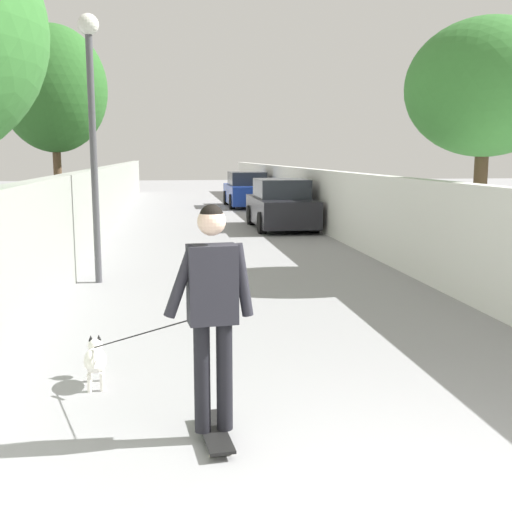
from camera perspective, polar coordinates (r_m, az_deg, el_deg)
The scene contains 11 objects.
ground_plane at distance 17.48m, azimuth -3.43°, elevation 1.81°, with size 80.00×80.00×0.00m, color gray.
wall_left at distance 15.44m, azimuth -14.92°, elevation 4.12°, with size 48.00×0.30×1.93m, color #999E93.
fence_right at distance 16.04m, azimuth 8.80°, elevation 4.34°, with size 48.00×0.30×1.83m, color silver.
tree_left_mid at distance 16.58m, azimuth -18.17°, elevation 14.38°, with size 2.62×2.62×5.44m.
tree_right_far at distance 12.27m, azimuth 20.41°, elevation 14.25°, with size 2.89×2.89×4.70m.
lamp_post at distance 11.33m, azimuth -14.93°, elevation 13.39°, with size 0.36×0.36×4.63m.
skateboard at distance 5.19m, azimuth -3.89°, elevation -15.85°, with size 0.82×0.28×0.08m.
person_skateboarder at distance 4.83m, azimuth -4.04°, elevation -4.08°, with size 0.26×0.71×1.82m.
dog at distance 6.41m, azimuth -14.57°, elevation -9.16°, with size 1.69×1.21×1.06m.
car_near at distance 19.33m, azimuth 2.33°, elevation 4.66°, with size 3.89×1.80×1.54m.
car_far at distance 27.55m, azimuth -0.87°, elevation 6.05°, with size 4.10×1.80×1.54m.
Camera 1 is at (-3.28, 1.45, 2.27)m, focal length 43.39 mm.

